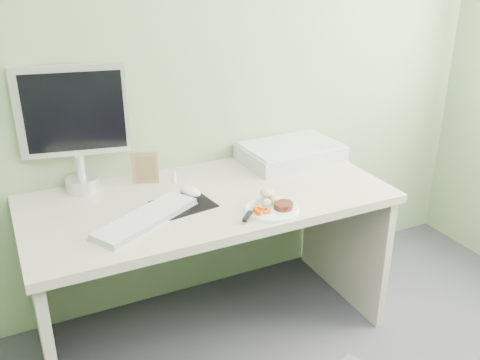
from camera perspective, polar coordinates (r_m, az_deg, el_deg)
name	(u,v)px	position (r m, az deg, el deg)	size (l,w,h in m)	color
wall_back	(173,40)	(2.52, -7.14, 14.60)	(3.50, 3.50, 0.00)	gray
desk	(209,232)	(2.45, -3.31, -5.53)	(1.60, 0.75, 0.73)	beige
plate	(272,210)	(2.23, 3.40, -3.17)	(0.22, 0.22, 0.01)	white
steak	(283,206)	(2.22, 4.66, -2.73)	(0.08, 0.08, 0.03)	black
potato_pile	(270,196)	(2.27, 3.25, -1.75)	(0.09, 0.07, 0.05)	tan
carrot_heap	(262,209)	(2.17, 2.41, -3.16)	(0.05, 0.04, 0.03)	#FF4A05
steak_knife	(250,213)	(2.16, 1.06, -3.51)	(0.16, 0.16, 0.01)	silver
mousepad	(183,204)	(2.29, -6.06, -2.57)	(0.24, 0.21, 0.00)	black
keyboard	(146,218)	(2.17, -10.00, -3.98)	(0.47, 0.14, 0.02)	white
computer_mouse	(190,191)	(2.36, -5.31, -1.23)	(0.06, 0.11, 0.04)	white
photo_frame	(145,168)	(2.49, -10.11, 1.30)	(0.12, 0.01, 0.15)	olive
eyedrop_bottle	(174,177)	(2.50, -7.05, 0.33)	(0.02, 0.02, 0.06)	white
scanner	(290,153)	(2.75, 5.41, 2.89)	(0.49, 0.33, 0.08)	silver
monitor	(74,122)	(2.42, -17.30, 5.92)	(0.47, 0.16, 0.56)	silver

